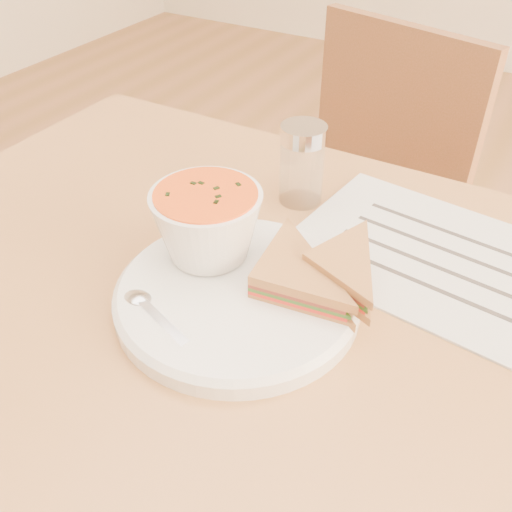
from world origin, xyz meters
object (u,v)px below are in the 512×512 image
Objects in this scene: chair_far at (331,246)px; condiment_shaker at (302,164)px; dining_table at (263,503)px; soup_bowl at (208,227)px; plate at (238,296)px.

condiment_shaker is at bearing 119.23° from chair_far.
dining_table is 0.44m from soup_bowl.
soup_bowl reaches higher than chair_far.
chair_far is at bearing 104.62° from dining_table.
chair_far is at bearing 103.11° from condiment_shaker.
plate is 0.08m from soup_bowl.
condiment_shaker reaches higher than soup_bowl.
soup_bowl is at bearing 112.49° from chair_far.
plate is 0.21m from condiment_shaker.
soup_bowl is (-0.08, 0.03, 0.43)m from dining_table.
dining_table is at bearing -72.86° from condiment_shaker.
dining_table is at bearing 120.75° from chair_far.
chair_far is at bearing 101.50° from plate.
condiment_shaker is at bearing 82.75° from soup_bowl.
plate is at bearing -81.23° from condiment_shaker.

